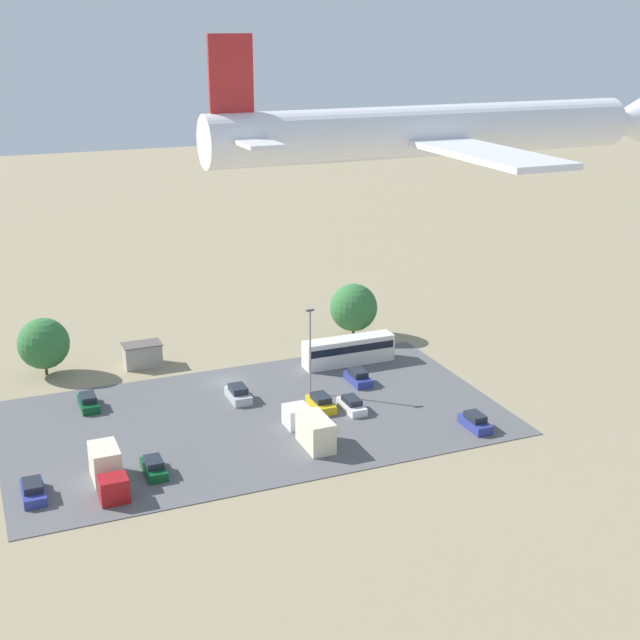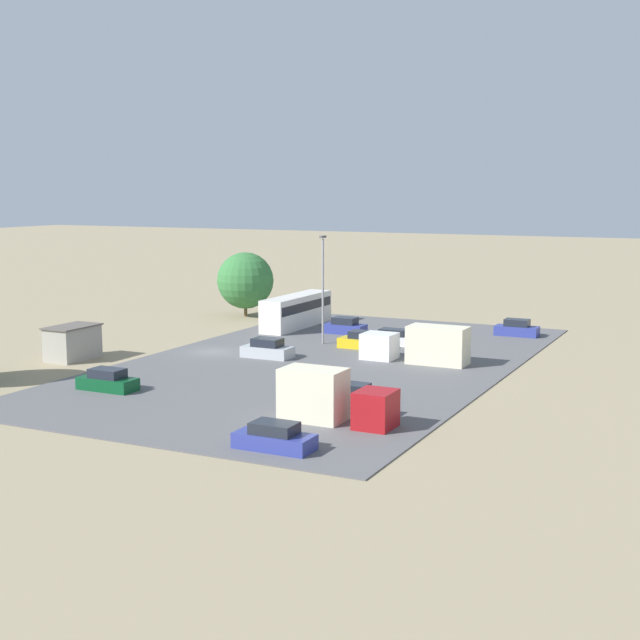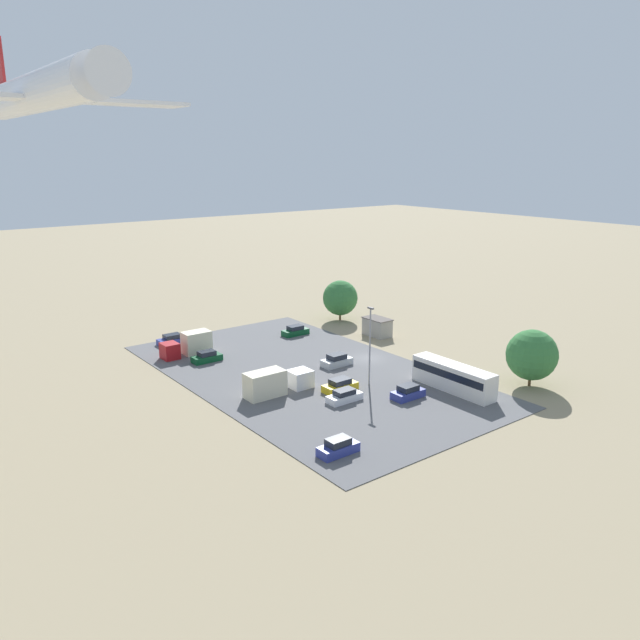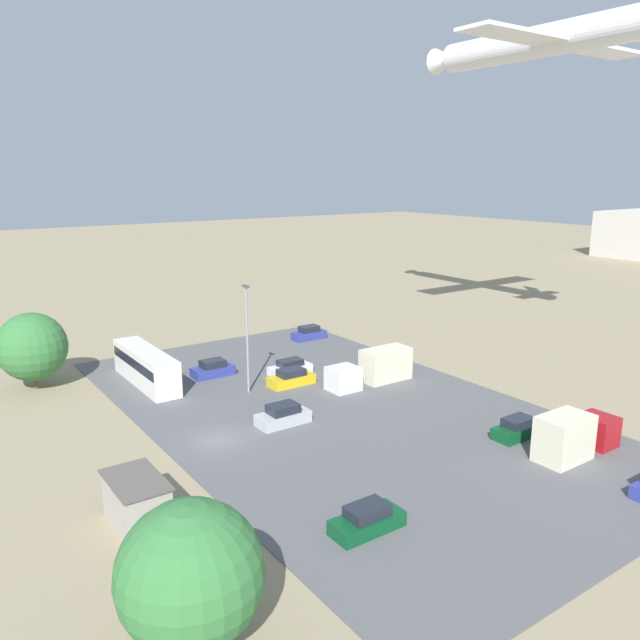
# 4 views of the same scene
# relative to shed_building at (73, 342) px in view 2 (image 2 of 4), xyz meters

# --- Properties ---
(ground_plane) EXTENTS (400.00, 400.00, 0.00)m
(ground_plane) POSITION_rel_shed_building_xyz_m (-7.71, 8.76, -1.43)
(ground_plane) COLOR gray
(parking_lot_surface) EXTENTS (51.30, 29.39, 0.08)m
(parking_lot_surface) POSITION_rel_shed_building_xyz_m (-7.71, 19.47, -1.39)
(parking_lot_surface) COLOR #565659
(parking_lot_surface) RESTS_ON ground
(shed_building) EXTENTS (4.62, 2.82, 2.85)m
(shed_building) POSITION_rel_shed_building_xyz_m (0.00, 0.00, 0.00)
(shed_building) COLOR #9E998E
(shed_building) RESTS_ON ground
(bus) EXTENTS (11.29, 2.49, 3.26)m
(bus) POSITION_rel_shed_building_xyz_m (-23.20, 8.89, 0.40)
(bus) COLOR silver
(bus) RESTS_ON ground
(parked_car_0) EXTENTS (1.76, 4.09, 1.61)m
(parked_car_0) POSITION_rel_shed_building_xyz_m (-27.71, 30.41, -0.68)
(parked_car_0) COLOR navy
(parked_car_0) RESTS_ON ground
(parked_car_1) EXTENTS (1.76, 4.31, 1.44)m
(parked_car_1) POSITION_rel_shed_building_xyz_m (-17.92, 21.54, -0.75)
(parked_car_1) COLOR silver
(parked_car_1) RESTS_ON ground
(parked_car_2) EXTENTS (1.92, 4.37, 1.54)m
(parked_car_2) POSITION_rel_shed_building_xyz_m (-15.06, 19.85, -0.71)
(parked_car_2) COLOR gold
(parked_car_2) RESTS_ON ground
(parked_car_3) EXTENTS (1.91, 4.06, 1.59)m
(parked_car_3) POSITION_rel_shed_building_xyz_m (-21.69, 14.99, -0.69)
(parked_car_3) COLOR navy
(parked_car_3) RESTS_ON ground
(parked_car_4) EXTENTS (1.92, 4.42, 1.49)m
(parked_car_4) POSITION_rel_shed_building_xyz_m (15.35, 27.66, -0.73)
(parked_car_4) COLOR navy
(parked_car_4) RESTS_ON ground
(parked_car_5) EXTENTS (1.84, 4.26, 1.53)m
(parked_car_5) POSITION_rel_shed_building_xyz_m (7.97, 10.18, -0.72)
(parked_car_5) COLOR #0C4723
(parked_car_5) RESTS_ON ground
(parked_car_6) EXTENTS (1.80, 4.10, 1.51)m
(parked_car_6) POSITION_rel_shed_building_xyz_m (4.67, 27.45, -0.72)
(parked_car_6) COLOR #0C4723
(parked_car_6) RESTS_ON ground
(parked_car_7) EXTENTS (1.98, 4.23, 1.62)m
(parked_car_7) POSITION_rel_shed_building_xyz_m (-7.55, 14.30, -0.68)
(parked_car_7) COLOR #ADB2B7
(parked_car_7) RESTS_ON ground
(parked_truck_0) EXTENTS (2.43, 8.80, 3.07)m
(parked_truck_0) POSITION_rel_shed_building_xyz_m (-11.12, 26.60, 0.05)
(parked_truck_0) COLOR silver
(parked_truck_0) RESTS_ON ground
(parked_truck_1) EXTENTS (2.45, 7.15, 3.21)m
(parked_truck_1) POSITION_rel_shed_building_xyz_m (8.91, 27.98, 0.11)
(parked_truck_1) COLOR maroon
(parked_truck_1) RESTS_ON ground
(tree_near_shed) EXTENTS (6.25, 6.25, 7.14)m
(tree_near_shed) POSITION_rel_shed_building_xyz_m (-27.86, 0.08, 2.58)
(tree_near_shed) COLOR brown
(tree_near_shed) RESTS_ON ground
(light_pole_lot_centre) EXTENTS (0.90, 0.28, 9.84)m
(light_pole_lot_centre) POSITION_rel_shed_building_xyz_m (-15.54, 15.59, 4.00)
(light_pole_lot_centre) COLOR gray
(light_pole_lot_centre) RESTS_ON ground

